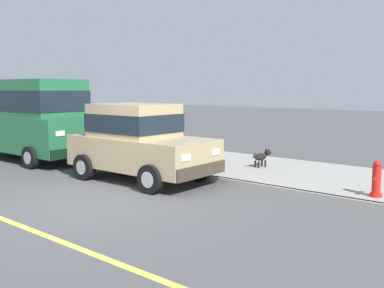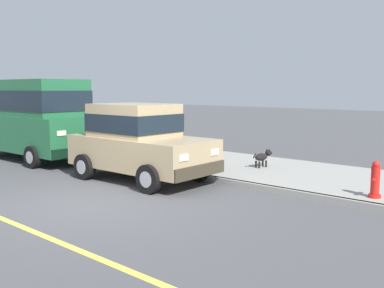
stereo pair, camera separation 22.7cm
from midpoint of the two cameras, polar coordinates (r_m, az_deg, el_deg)
ground_plane at (r=8.97m, az=-12.57°, el=-7.55°), size 80.00×80.00×0.00m
curb at (r=11.09m, az=0.90°, el=-4.16°), size 0.16×64.00×0.14m
sidewalk at (r=12.49m, az=6.25°, el=-2.90°), size 3.60×64.00×0.14m
lane_centre_line at (r=8.16m, az=-21.77°, el=-9.35°), size 0.12×57.60×0.01m
car_tan_hatchback at (r=10.91m, az=-6.34°, el=0.43°), size 2.00×3.83×1.88m
car_green_van at (r=14.87m, az=-19.38°, el=3.50°), size 2.20×4.93×2.52m
dog_black at (r=12.05m, az=9.70°, el=-1.61°), size 0.75×0.27×0.49m
fire_hydrant at (r=9.34m, az=23.30°, el=-4.38°), size 0.34×0.24×0.72m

